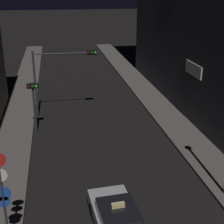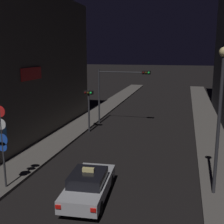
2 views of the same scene
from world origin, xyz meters
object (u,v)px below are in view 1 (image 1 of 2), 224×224
(traffic_light_overhead, at_px, (59,69))
(sign_pole_left, at_px, (3,194))
(traffic_light_left_kerb, at_px, (34,97))
(taxi, at_px, (118,220))

(traffic_light_overhead, bearing_deg, sign_pole_left, -99.98)
(traffic_light_left_kerb, distance_m, sign_pole_left, 11.58)
(traffic_light_left_kerb, bearing_deg, sign_pole_left, -93.23)
(traffic_light_left_kerb, xyz_separation_m, sign_pole_left, (-0.65, -11.57, -0.00))
(traffic_light_overhead, relative_size, traffic_light_left_kerb, 1.42)
(traffic_light_left_kerb, bearing_deg, traffic_light_overhead, 58.51)
(traffic_light_left_kerb, height_order, sign_pole_left, sign_pole_left)
(traffic_light_overhead, relative_size, sign_pole_left, 1.25)
(taxi, distance_m, sign_pole_left, 4.87)
(traffic_light_overhead, bearing_deg, traffic_light_left_kerb, -121.49)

